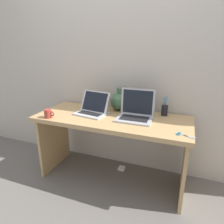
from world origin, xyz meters
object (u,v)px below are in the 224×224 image
object	(u,v)px
green_vase	(120,101)
scissors	(182,135)
power_brick	(122,168)
coffee_mug	(48,114)
laptop_right	(136,111)
pen_cup	(164,110)
laptop_left	(93,108)

from	to	relation	value
green_vase	scissors	distance (m)	0.80
power_brick	coffee_mug	bearing A→B (deg)	-146.01
coffee_mug	laptop_right	bearing A→B (deg)	20.52
green_vase	coffee_mug	distance (m)	0.75
green_vase	scissors	size ratio (longest dim) A/B	1.63
pen_cup	power_brick	world-z (taller)	pen_cup
power_brick	laptop_left	bearing A→B (deg)	-151.88
laptop_left	laptop_right	world-z (taller)	laptop_right
green_vase	pen_cup	world-z (taller)	green_vase
pen_cup	scissors	bearing A→B (deg)	-65.78
laptop_right	green_vase	bearing A→B (deg)	138.80
green_vase	power_brick	bearing A→B (deg)	-54.81
laptop_right	green_vase	world-z (taller)	laptop_right
pen_cup	laptop_left	bearing A→B (deg)	-163.75
green_vase	power_brick	distance (m)	0.79
green_vase	power_brick	xyz separation A→B (m)	(0.05, -0.07, -0.78)
laptop_right	green_vase	xyz separation A→B (m)	(-0.22, 0.19, 0.03)
laptop_left	green_vase	bearing A→B (deg)	45.03
coffee_mug	power_brick	world-z (taller)	coffee_mug
green_vase	laptop_right	bearing A→B (deg)	-41.20
coffee_mug	green_vase	bearing A→B (deg)	40.97
laptop_left	laptop_right	size ratio (longest dim) A/B	1.03
green_vase	laptop_left	bearing A→B (deg)	-134.97
laptop_right	pen_cup	world-z (taller)	laptop_right
laptop_left	pen_cup	world-z (taller)	laptop_left
green_vase	coffee_mug	world-z (taller)	green_vase
laptop_right	laptop_left	bearing A→B (deg)	-176.90
scissors	laptop_right	bearing A→B (deg)	150.70
laptop_left	coffee_mug	size ratio (longest dim) A/B	3.18
laptop_right	coffee_mug	size ratio (longest dim) A/B	3.10
coffee_mug	scissors	xyz separation A→B (m)	(1.22, 0.05, -0.04)
coffee_mug	scissors	size ratio (longest dim) A/B	0.73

